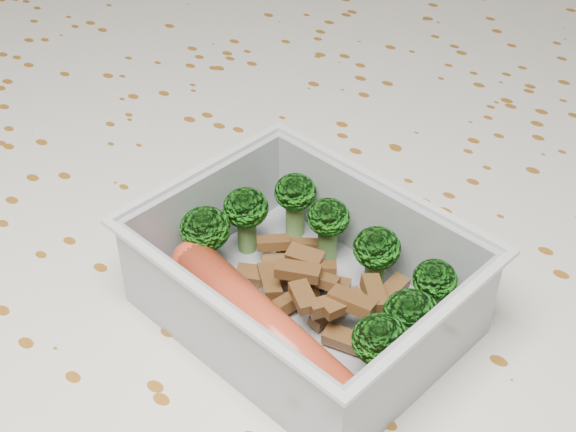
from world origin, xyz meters
The scene contains 6 objects.
dining_table centered at (0.00, 0.00, 0.67)m, with size 1.40×0.90×0.75m.
tablecloth centered at (0.00, 0.00, 0.72)m, with size 1.46×0.96×0.19m.
lunch_container centered at (0.04, -0.04, 0.78)m, with size 0.18×0.15×0.06m.
broccoli_florets centered at (0.04, -0.02, 0.79)m, with size 0.15×0.09×0.04m.
meat_pile centered at (0.04, -0.03, 0.77)m, with size 0.10×0.07×0.03m.
sausage centered at (0.04, -0.07, 0.78)m, with size 0.14×0.05×0.02m.
Camera 1 is at (0.22, -0.28, 1.07)m, focal length 50.00 mm.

